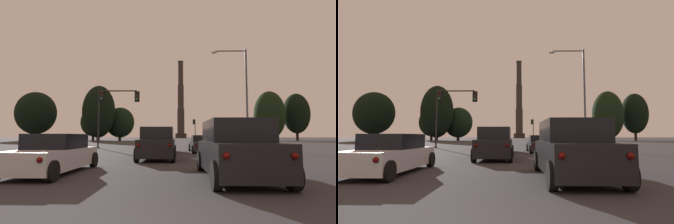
{
  "view_description": "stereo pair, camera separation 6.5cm",
  "coord_description": "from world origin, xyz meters",
  "views": [
    {
      "loc": [
        1.06,
        -2.79,
        1.34
      ],
      "look_at": [
        0.31,
        34.92,
        4.83
      ],
      "focal_mm": 28.0,
      "sensor_mm": 36.0,
      "label": 1
    },
    {
      "loc": [
        1.12,
        -2.78,
        1.34
      ],
      "look_at": [
        0.31,
        34.92,
        4.83
      ],
      "focal_mm": 28.0,
      "sensor_mm": 36.0,
      "label": 2
    }
  ],
  "objects": [
    {
      "name": "suv_center_lane_front",
      "position": [
        0.11,
        19.09,
        0.9
      ],
      "size": [
        2.1,
        4.91,
        1.86
      ],
      "rotation": [
        0.0,
        0.0,
        0.0
      ],
      "color": "silver",
      "rests_on": "ground_plane"
    },
    {
      "name": "suv_right_lane_third",
      "position": [
        3.06,
        5.76,
        0.9
      ],
      "size": [
        2.11,
        4.91,
        1.86
      ],
      "rotation": [
        0.0,
        0.0,
        -0.0
      ],
      "color": "black",
      "rests_on": "ground_plane"
    },
    {
      "name": "sedan_right_lane_front",
      "position": [
        3.46,
        19.36,
        0.67
      ],
      "size": [
        2.02,
        4.72,
        1.43
      ],
      "rotation": [
        0.0,
        0.0,
        0.01
      ],
      "color": "#232328",
      "rests_on": "ground_plane"
    },
    {
      "name": "suv_center_lane_second",
      "position": [
        0.16,
        12.68,
        0.9
      ],
      "size": [
        2.19,
        4.94,
        1.86
      ],
      "rotation": [
        0.0,
        0.0,
        -0.02
      ],
      "color": "black",
      "rests_on": "ground_plane"
    },
    {
      "name": "sedan_left_lane_third",
      "position": [
        -3.34,
        6.89,
        0.67
      ],
      "size": [
        2.06,
        4.73,
        1.43
      ],
      "rotation": [
        0.0,
        0.0,
        -0.02
      ],
      "color": "silver",
      "rests_on": "ground_plane"
    },
    {
      "name": "traffic_light_overhead_left",
      "position": [
        -5.99,
        26.9,
        5.04
      ],
      "size": [
        4.85,
        0.5,
        6.65
      ],
      "color": "black",
      "rests_on": "ground_plane"
    },
    {
      "name": "traffic_light_far_right",
      "position": [
        6.44,
        63.24,
        3.69
      ],
      "size": [
        0.78,
        0.5,
        5.62
      ],
      "color": "black",
      "rests_on": "ground_plane"
    },
    {
      "name": "street_lamp",
      "position": [
        7.67,
        22.37,
        5.96
      ],
      "size": [
        3.49,
        0.36,
        9.83
      ],
      "color": "#56565B",
      "rests_on": "ground_plane"
    },
    {
      "name": "smokestack",
      "position": [
        6.34,
        177.94,
        21.17
      ],
      "size": [
        7.88,
        7.88,
        54.03
      ],
      "color": "#2B2722",
      "rests_on": "ground_plane"
    },
    {
      "name": "treeline_far_right",
      "position": [
        38.46,
        77.06,
        8.2
      ],
      "size": [
        7.81,
        7.03,
        14.3
      ],
      "color": "black",
      "rests_on": "ground_plane"
    },
    {
      "name": "treeline_right_mid",
      "position": [
        -20.36,
        71.67,
        8.4
      ],
      "size": [
        9.35,
        8.41,
        15.91
      ],
      "color": "black",
      "rests_on": "ground_plane"
    },
    {
      "name": "treeline_center_left",
      "position": [
        -40.9,
        76.06,
        8.39
      ],
      "size": [
        12.12,
        10.91,
        14.89
      ],
      "color": "black",
      "rests_on": "ground_plane"
    },
    {
      "name": "treeline_center_right",
      "position": [
        -15.24,
        76.97,
        5.53
      ],
      "size": [
        8.73,
        7.86,
        10.16
      ],
      "color": "black",
      "rests_on": "ground_plane"
    },
    {
      "name": "treeline_far_left",
      "position": [
        28.81,
        72.86,
        7.45
      ],
      "size": [
        8.85,
        7.97,
        14.33
      ],
      "color": "black",
      "rests_on": "ground_plane"
    },
    {
      "name": "treeline_left_mid",
      "position": [
        -25.11,
        82.42,
        5.99
      ],
      "size": [
        8.26,
        7.44,
        10.72
      ],
      "color": "black",
      "rests_on": "ground_plane"
    }
  ]
}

